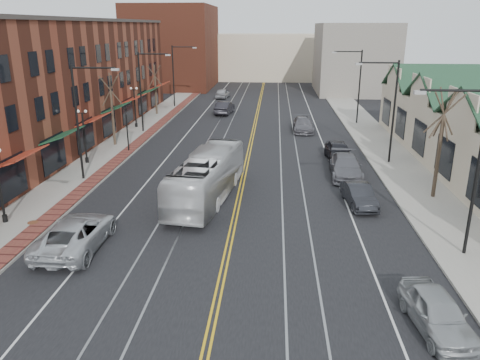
% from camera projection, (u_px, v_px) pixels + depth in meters
% --- Properties ---
extents(ground, '(160.00, 160.00, 0.00)m').
position_uv_depth(ground, '(213.00, 318.00, 17.86)').
color(ground, black).
rests_on(ground, ground).
extents(sidewalk_left, '(4.00, 120.00, 0.15)m').
position_uv_depth(sidewalk_left, '(97.00, 164.00, 37.61)').
color(sidewalk_left, gray).
rests_on(sidewalk_left, ground).
extents(sidewalk_right, '(4.00, 120.00, 0.15)m').
position_uv_depth(sidewalk_right, '(401.00, 170.00, 35.94)').
color(sidewalk_right, gray).
rests_on(sidewalk_right, ground).
extents(building_left, '(10.00, 50.00, 11.00)m').
position_uv_depth(building_left, '(45.00, 84.00, 43.02)').
color(building_left, brown).
rests_on(building_left, ground).
extents(backdrop_left, '(14.00, 18.00, 14.00)m').
position_uv_depth(backdrop_left, '(173.00, 47.00, 83.05)').
color(backdrop_left, brown).
rests_on(backdrop_left, ground).
extents(backdrop_mid, '(22.00, 14.00, 9.00)m').
position_uv_depth(backdrop_mid, '(265.00, 57.00, 96.92)').
color(backdrop_mid, beige).
rests_on(backdrop_mid, ground).
extents(backdrop_right, '(12.00, 16.00, 11.00)m').
position_uv_depth(backdrop_right, '(354.00, 58.00, 76.62)').
color(backdrop_right, slate).
rests_on(backdrop_right, ground).
extents(streetlight_l_1, '(3.33, 0.25, 8.00)m').
position_uv_depth(streetlight_l_1, '(82.00, 111.00, 32.20)').
color(streetlight_l_1, black).
rests_on(streetlight_l_1, sidewalk_left).
extents(streetlight_l_2, '(3.33, 0.25, 8.00)m').
position_uv_depth(streetlight_l_2, '(144.00, 84.00, 47.35)').
color(streetlight_l_2, black).
rests_on(streetlight_l_2, sidewalk_left).
extents(streetlight_l_3, '(3.33, 0.25, 8.00)m').
position_uv_depth(streetlight_l_3, '(176.00, 70.00, 62.50)').
color(streetlight_l_3, black).
rests_on(streetlight_l_3, sidewalk_left).
extents(streetlight_r_0, '(3.33, 0.25, 8.00)m').
position_uv_depth(streetlight_r_0, '(470.00, 156.00, 21.19)').
color(streetlight_r_0, black).
rests_on(streetlight_r_0, sidewalk_right).
extents(streetlight_r_1, '(3.33, 0.25, 8.00)m').
position_uv_depth(streetlight_r_1, '(389.00, 101.00, 36.34)').
color(streetlight_r_1, black).
rests_on(streetlight_r_1, sidewalk_right).
extents(streetlight_r_2, '(3.33, 0.25, 8.00)m').
position_uv_depth(streetlight_r_2, '(356.00, 79.00, 51.49)').
color(streetlight_r_2, black).
rests_on(streetlight_r_2, sidewalk_right).
extents(lamppost_l_1, '(0.84, 0.28, 4.27)m').
position_uv_depth(lamppost_l_1, '(0.00, 187.00, 25.64)').
color(lamppost_l_1, black).
rests_on(lamppost_l_1, sidewalk_left).
extents(lamppost_l_2, '(0.84, 0.28, 4.27)m').
position_uv_depth(lamppost_l_2, '(85.00, 138.00, 37.00)').
color(lamppost_l_2, black).
rests_on(lamppost_l_2, sidewalk_left).
extents(lamppost_l_3, '(0.84, 0.28, 4.27)m').
position_uv_depth(lamppost_l_3, '(135.00, 108.00, 50.25)').
color(lamppost_l_3, black).
rests_on(lamppost_l_3, sidewalk_left).
extents(tree_left_near, '(1.78, 1.37, 6.48)m').
position_uv_depth(tree_left_near, '(112.00, 108.00, 42.25)').
color(tree_left_near, '#382B21').
rests_on(tree_left_near, sidewalk_left).
extents(tree_left_far, '(1.66, 1.28, 6.02)m').
position_uv_depth(tree_left_far, '(155.00, 88.00, 57.47)').
color(tree_left_far, '#382B21').
rests_on(tree_left_far, sidewalk_left).
extents(tree_right_mid, '(1.90, 1.46, 6.93)m').
position_uv_depth(tree_right_mid, '(440.00, 142.00, 29.07)').
color(tree_right_mid, '#382B21').
rests_on(tree_right_mid, sidewalk_right).
extents(manhole_far, '(0.60, 0.60, 0.02)m').
position_uv_depth(manhole_far, '(33.00, 222.00, 26.17)').
color(manhole_far, '#592D19').
rests_on(manhole_far, sidewalk_left).
extents(traffic_signal, '(0.18, 0.15, 3.80)m').
position_uv_depth(traffic_signal, '(127.00, 126.00, 40.59)').
color(traffic_signal, black).
rests_on(traffic_signal, sidewalk_left).
extents(transit_bus, '(3.96, 11.00, 3.00)m').
position_uv_depth(transit_bus, '(207.00, 177.00, 29.71)').
color(transit_bus, silver).
rests_on(transit_bus, ground).
extents(parked_suv, '(2.73, 5.85, 1.62)m').
position_uv_depth(parked_suv, '(76.00, 233.00, 23.24)').
color(parked_suv, silver).
rests_on(parked_suv, ground).
extents(parked_car_a, '(2.19, 4.36, 1.42)m').
position_uv_depth(parked_car_a, '(437.00, 312.00, 17.02)').
color(parked_car_a, '#9EA2A5').
rests_on(parked_car_a, ground).
extents(parked_car_b, '(1.85, 4.21, 1.34)m').
position_uv_depth(parked_car_b, '(359.00, 195.00, 28.85)').
color(parked_car_b, black).
rests_on(parked_car_b, ground).
extents(parked_car_c, '(2.46, 5.51, 1.57)m').
position_uv_depth(parked_car_c, '(346.00, 166.00, 34.36)').
color(parked_car_c, slate).
rests_on(parked_car_c, ground).
extents(parked_car_d, '(2.09, 4.71, 1.57)m').
position_uv_depth(parked_car_d, '(338.00, 151.00, 38.56)').
color(parked_car_d, black).
rests_on(parked_car_d, ground).
extents(distant_car_left, '(2.22, 4.95, 1.58)m').
position_uv_depth(distant_car_left, '(225.00, 108.00, 58.85)').
color(distant_car_left, black).
rests_on(distant_car_left, ground).
extents(distant_car_right, '(2.12, 5.07, 1.46)m').
position_uv_depth(distant_car_right, '(303.00, 125.00, 49.11)').
color(distant_car_right, '#5D5B62').
rests_on(distant_car_right, ground).
extents(distant_car_far, '(2.21, 4.51, 1.48)m').
position_uv_depth(distant_car_far, '(223.00, 93.00, 71.69)').
color(distant_car_far, '#A7A8AE').
rests_on(distant_car_far, ground).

